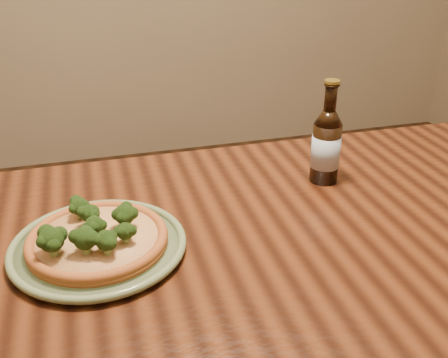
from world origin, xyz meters
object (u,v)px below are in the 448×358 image
object	(u,v)px
plate	(98,246)
beer_bottle	(326,145)
table	(238,302)
pizza	(97,238)

from	to	relation	value
plate	beer_bottle	distance (m)	0.50
table	pizza	xyz separation A→B (m)	(-0.22, 0.08, 0.12)
table	plate	distance (m)	0.26
plate	pizza	distance (m)	0.02
table	pizza	size ratio (longest dim) A/B	6.78
pizza	beer_bottle	bearing A→B (deg)	16.45
pizza	beer_bottle	world-z (taller)	beer_bottle
pizza	table	bearing A→B (deg)	-20.20
table	plate	world-z (taller)	plate
plate	table	bearing A→B (deg)	-20.63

